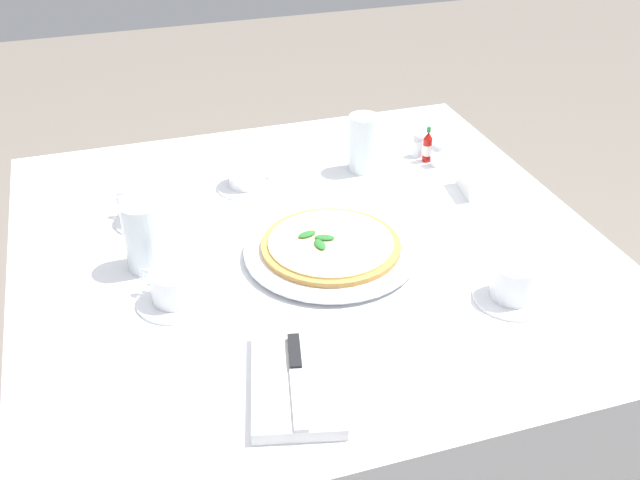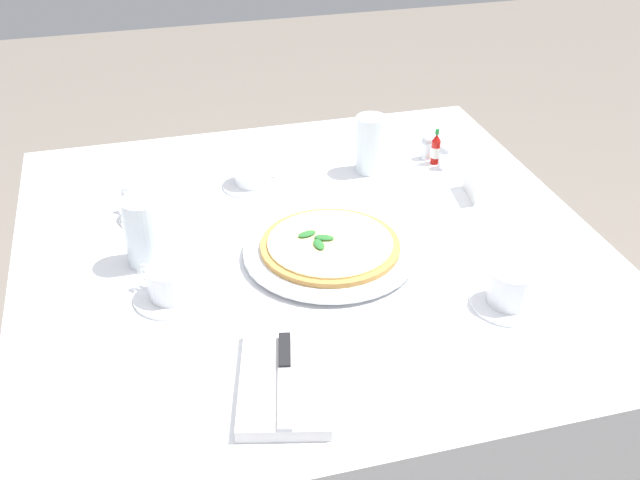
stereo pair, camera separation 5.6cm
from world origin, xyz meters
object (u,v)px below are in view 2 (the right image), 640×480
object	(u,v)px
coffee_cup_center_back	(253,174)
hot_sauce_bottle	(436,149)
pizza	(330,245)
salt_shaker	(444,158)
coffee_cup_far_left	(150,204)
water_glass_near_right	(370,148)
coffee_cup_right_edge	(170,284)
menu_card	(470,183)
water_glass_far_right	(145,235)
dinner_knife	(285,374)
napkin_folded	(285,380)
coffee_cup_near_left	(511,289)
pizza_plate	(330,251)
pepper_shaker	(427,148)

from	to	relation	value
coffee_cup_center_back	hot_sauce_bottle	size ratio (longest dim) A/B	1.59
pizza	hot_sauce_bottle	xyz separation A→B (m)	(-0.30, 0.33, 0.01)
pizza	hot_sauce_bottle	distance (m)	0.45
salt_shaker	coffee_cup_far_left	bearing A→B (deg)	-85.87
pizza	water_glass_near_right	world-z (taller)	water_glass_near_right
coffee_cup_right_edge	menu_card	xyz separation A→B (m)	(-0.20, 0.64, 0.00)
pizza	menu_card	distance (m)	0.37
water_glass_far_right	salt_shaker	world-z (taller)	water_glass_far_right
coffee_cup_center_back	dinner_knife	world-z (taller)	coffee_cup_center_back
water_glass_far_right	menu_card	bearing A→B (deg)	96.29
coffee_cup_right_edge	coffee_cup_center_back	bearing A→B (deg)	149.67
water_glass_near_right	napkin_folded	xyz separation A→B (m)	(0.62, -0.33, -0.04)
pizza	coffee_cup_near_left	size ratio (longest dim) A/B	1.96
coffee_cup_right_edge	dinner_knife	bearing A→B (deg)	27.64
coffee_cup_right_edge	napkin_folded	size ratio (longest dim) A/B	0.53
coffee_cup_near_left	salt_shaker	bearing A→B (deg)	169.55
pizza_plate	water_glass_near_right	size ratio (longest dim) A/B	2.49
dinner_knife	coffee_cup_near_left	bearing A→B (deg)	116.19
hot_sauce_bottle	pizza	bearing A→B (deg)	-47.45
salt_shaker	menu_card	size ratio (longest dim) A/B	0.63
pizza	water_glass_far_right	distance (m)	0.33
napkin_folded	hot_sauce_bottle	distance (m)	0.79
hot_sauce_bottle	menu_card	xyz separation A→B (m)	(0.16, 0.01, -0.00)
water_glass_far_right	napkin_folded	bearing A→B (deg)	23.60
dinner_knife	hot_sauce_bottle	bearing A→B (deg)	154.52
dinner_knife	pepper_shaker	xyz separation A→B (m)	(-0.65, 0.48, 0.00)
coffee_cup_center_back	hot_sauce_bottle	bearing A→B (deg)	89.54
pizza	coffee_cup_near_left	distance (m)	0.33
water_glass_near_right	menu_card	bearing A→B (deg)	44.69
coffee_cup_far_left	pepper_shaker	world-z (taller)	coffee_cup_far_left
coffee_cup_near_left	coffee_cup_far_left	distance (m)	0.71
water_glass_far_right	pepper_shaker	xyz separation A→B (m)	(-0.26, 0.64, -0.03)
water_glass_far_right	pizza_plate	bearing A→B (deg)	77.78
coffee_cup_center_back	hot_sauce_bottle	distance (m)	0.42
salt_shaker	menu_card	world-z (taller)	menu_card
pizza_plate	coffee_cup_center_back	bearing A→B (deg)	-164.72
water_glass_far_right	pepper_shaker	bearing A→B (deg)	112.16
coffee_cup_right_edge	napkin_folded	distance (m)	0.29
coffee_cup_center_back	dinner_knife	distance (m)	0.63
pizza	coffee_cup_right_edge	xyz separation A→B (m)	(0.05, -0.29, 0.00)
pizza	coffee_cup_right_edge	world-z (taller)	coffee_cup_right_edge
pizza_plate	pepper_shaker	world-z (taller)	pepper_shaker
pepper_shaker	pizza_plate	bearing A→B (deg)	-44.01
hot_sauce_bottle	pepper_shaker	world-z (taller)	hot_sauce_bottle
water_glass_near_right	dinner_knife	size ratio (longest dim) A/B	0.66
water_glass_far_right	coffee_cup_near_left	bearing A→B (deg)	63.37
coffee_cup_center_back	coffee_cup_right_edge	bearing A→B (deg)	-30.33
coffee_cup_center_back	coffee_cup_near_left	size ratio (longest dim) A/B	1.01
pizza_plate	water_glass_far_right	distance (m)	0.33
coffee_cup_far_left	water_glass_far_right	bearing A→B (deg)	-6.11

